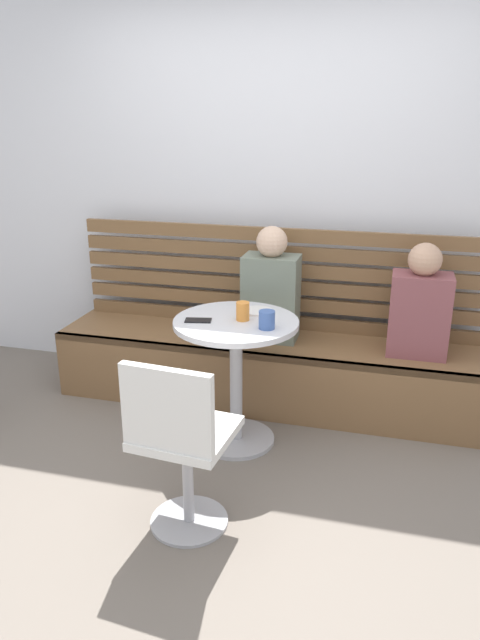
{
  "coord_description": "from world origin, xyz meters",
  "views": [
    {
      "loc": [
        0.73,
        -2.18,
        1.79
      ],
      "look_at": [
        -0.03,
        0.66,
        0.75
      ],
      "focal_mm": 32.85,
      "sensor_mm": 36.0,
      "label": 1
    }
  ],
  "objects_px": {
    "white_chair": "(180,441)",
    "booth_bench": "(266,371)",
    "person_child_left": "(420,306)",
    "cup_tumbler_orange": "(243,311)",
    "person_adult": "(271,290)",
    "cafe_table": "(236,358)",
    "cup_mug_blue": "(267,320)",
    "plate_small": "(257,311)",
    "phone_on_table": "(198,320)"
  },
  "relations": [
    {
      "from": "cup_tumbler_orange",
      "to": "cup_mug_blue",
      "type": "relative_size",
      "value": 1.05
    },
    {
      "from": "phone_on_table",
      "to": "booth_bench",
      "type": "bearing_deg",
      "value": -34.51
    },
    {
      "from": "white_chair",
      "to": "person_adult",
      "type": "relative_size",
      "value": 1.19
    },
    {
      "from": "cafe_table",
      "to": "person_child_left",
      "type": "height_order",
      "value": "person_child_left"
    },
    {
      "from": "phone_on_table",
      "to": "cup_mug_blue",
      "type": "bearing_deg",
      "value": -104.26
    },
    {
      "from": "person_child_left",
      "to": "plate_small",
      "type": "relative_size",
      "value": 3.93
    },
    {
      "from": "cup_tumbler_orange",
      "to": "cup_mug_blue",
      "type": "bearing_deg",
      "value": -31.97
    },
    {
      "from": "phone_on_table",
      "to": "person_adult",
      "type": "bearing_deg",
      "value": -35.11
    },
    {
      "from": "white_chair",
      "to": "cup_tumbler_orange",
      "type": "relative_size",
      "value": 8.5
    },
    {
      "from": "white_chair",
      "to": "cup_tumbler_orange",
      "type": "distance_m",
      "value": 0.89
    },
    {
      "from": "person_child_left",
      "to": "phone_on_table",
      "type": "relative_size",
      "value": 4.77
    },
    {
      "from": "person_child_left",
      "to": "cup_tumbler_orange",
      "type": "xyz_separation_m",
      "value": [
        -0.93,
        -0.5,
        0.05
      ]
    },
    {
      "from": "booth_bench",
      "to": "phone_on_table",
      "type": "distance_m",
      "value": 0.82
    },
    {
      "from": "person_child_left",
      "to": "phone_on_table",
      "type": "distance_m",
      "value": 1.29
    },
    {
      "from": "cafe_table",
      "to": "cup_mug_blue",
      "type": "xyz_separation_m",
      "value": [
        0.19,
        -0.08,
        0.27
      ]
    },
    {
      "from": "cup_tumbler_orange",
      "to": "cup_mug_blue",
      "type": "xyz_separation_m",
      "value": [
        0.15,
        -0.1,
        -0.0
      ]
    },
    {
      "from": "cup_mug_blue",
      "to": "cafe_table",
      "type": "bearing_deg",
      "value": 155.88
    },
    {
      "from": "cafe_table",
      "to": "person_adult",
      "type": "bearing_deg",
      "value": 82.2
    },
    {
      "from": "cafe_table",
      "to": "plate_small",
      "type": "distance_m",
      "value": 0.29
    },
    {
      "from": "white_chair",
      "to": "cup_tumbler_orange",
      "type": "bearing_deg",
      "value": 85.79
    },
    {
      "from": "cafe_table",
      "to": "phone_on_table",
      "type": "bearing_deg",
      "value": -160.83
    },
    {
      "from": "white_chair",
      "to": "phone_on_table",
      "type": "relative_size",
      "value": 6.07
    },
    {
      "from": "person_adult",
      "to": "plate_small",
      "type": "bearing_deg",
      "value": -89.17
    },
    {
      "from": "white_chair",
      "to": "booth_bench",
      "type": "bearing_deg",
      "value": 86.49
    },
    {
      "from": "booth_bench",
      "to": "plate_small",
      "type": "relative_size",
      "value": 15.88
    },
    {
      "from": "cafe_table",
      "to": "plate_small",
      "type": "xyz_separation_m",
      "value": [
        0.08,
        0.16,
        0.23
      ]
    },
    {
      "from": "cup_mug_blue",
      "to": "plate_small",
      "type": "xyz_separation_m",
      "value": [
        -0.11,
        0.25,
        -0.04
      ]
    },
    {
      "from": "white_chair",
      "to": "plate_small",
      "type": "distance_m",
      "value": 1.02
    },
    {
      "from": "plate_small",
      "to": "phone_on_table",
      "type": "relative_size",
      "value": 1.21
    },
    {
      "from": "plate_small",
      "to": "phone_on_table",
      "type": "bearing_deg",
      "value": -140.08
    },
    {
      "from": "booth_bench",
      "to": "person_adult",
      "type": "distance_m",
      "value": 0.54
    },
    {
      "from": "cafe_table",
      "to": "plate_small",
      "type": "relative_size",
      "value": 4.35
    },
    {
      "from": "person_adult",
      "to": "phone_on_table",
      "type": "relative_size",
      "value": 5.11
    },
    {
      "from": "person_child_left",
      "to": "phone_on_table",
      "type": "height_order",
      "value": "person_child_left"
    },
    {
      "from": "cup_tumbler_orange",
      "to": "phone_on_table",
      "type": "xyz_separation_m",
      "value": [
        -0.23,
        -0.08,
        -0.05
      ]
    },
    {
      "from": "booth_bench",
      "to": "cup_tumbler_orange",
      "type": "relative_size",
      "value": 27.0
    },
    {
      "from": "cafe_table",
      "to": "cup_tumbler_orange",
      "type": "bearing_deg",
      "value": 18.59
    },
    {
      "from": "person_adult",
      "to": "person_child_left",
      "type": "distance_m",
      "value": 0.89
    },
    {
      "from": "person_adult",
      "to": "cup_mug_blue",
      "type": "bearing_deg",
      "value": -79.88
    },
    {
      "from": "cup_mug_blue",
      "to": "phone_on_table",
      "type": "distance_m",
      "value": 0.38
    },
    {
      "from": "person_child_left",
      "to": "cup_mug_blue",
      "type": "relative_size",
      "value": 7.03
    },
    {
      "from": "cup_mug_blue",
      "to": "person_child_left",
      "type": "bearing_deg",
      "value": 37.72
    },
    {
      "from": "person_child_left",
      "to": "cup_tumbler_orange",
      "type": "height_order",
      "value": "person_child_left"
    },
    {
      "from": "person_child_left",
      "to": "white_chair",
      "type": "bearing_deg",
      "value": -126.67
    },
    {
      "from": "person_adult",
      "to": "cup_tumbler_orange",
      "type": "height_order",
      "value": "person_adult"
    },
    {
      "from": "cup_tumbler_orange",
      "to": "phone_on_table",
      "type": "height_order",
      "value": "cup_tumbler_orange"
    },
    {
      "from": "cup_mug_blue",
      "to": "cup_tumbler_orange",
      "type": "bearing_deg",
      "value": 148.03
    },
    {
      "from": "booth_bench",
      "to": "cup_mug_blue",
      "type": "xyz_separation_m",
      "value": [
        0.13,
        -0.6,
        0.57
      ]
    },
    {
      "from": "person_adult",
      "to": "cup_mug_blue",
      "type": "distance_m",
      "value": 0.64
    },
    {
      "from": "person_adult",
      "to": "phone_on_table",
      "type": "bearing_deg",
      "value": -113.48
    }
  ]
}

